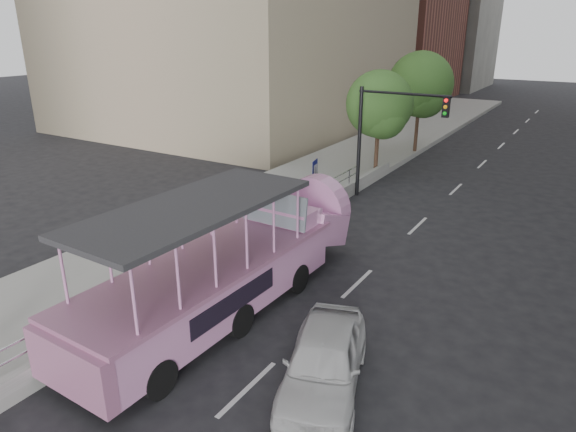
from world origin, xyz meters
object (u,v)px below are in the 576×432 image
object	(u,v)px
street_tree_near	(380,107)
pedestrian_far	(180,252)
duck_boat	(233,264)
parking_sign	(315,186)
traffic_signal	(384,126)
street_tree_far	(421,87)
car	(324,361)

from	to	relation	value
street_tree_near	pedestrian_far	bearing A→B (deg)	-91.69
duck_boat	parking_sign	xyz separation A→B (m)	(-1.03, 6.73, 0.45)
duck_boat	traffic_signal	xyz separation A→B (m)	(-0.13, 11.59, 2.18)
traffic_signal	street_tree_far	distance (m)	9.57
parking_sign	traffic_signal	size ratio (longest dim) A/B	0.54
parking_sign	traffic_signal	xyz separation A→B (m)	(0.90, 4.86, 1.73)
duck_boat	street_tree_far	xyz separation A→B (m)	(-1.53, 21.02, 2.99)
traffic_signal	street_tree_far	size ratio (longest dim) A/B	0.81
pedestrian_far	traffic_signal	world-z (taller)	traffic_signal
car	parking_sign	distance (m)	10.10
traffic_signal	street_tree_near	distance (m)	3.80
pedestrian_far	street_tree_far	distance (m)	21.16
car	traffic_signal	xyz separation A→B (m)	(-4.15, 13.55, 2.79)
pedestrian_far	car	bearing A→B (deg)	-107.00
car	street_tree_far	xyz separation A→B (m)	(-5.55, 22.97, 3.60)
street_tree_far	traffic_signal	bearing A→B (deg)	-81.57
traffic_signal	street_tree_far	bearing A→B (deg)	98.43
traffic_signal	pedestrian_far	bearing A→B (deg)	-100.06
duck_boat	parking_sign	distance (m)	6.82
pedestrian_far	street_tree_far	size ratio (longest dim) A/B	0.25
street_tree_far	pedestrian_far	bearing A→B (deg)	-91.75
car	traffic_signal	size ratio (longest dim) A/B	0.80
duck_boat	car	size ratio (longest dim) A/B	2.58
car	parking_sign	xyz separation A→B (m)	(-5.06, 8.68, 1.05)
car	traffic_signal	bearing A→B (deg)	88.46
duck_boat	parking_sign	size ratio (longest dim) A/B	3.81
duck_boat	car	world-z (taller)	duck_boat
traffic_signal	street_tree_near	size ratio (longest dim) A/B	0.91
parking_sign	street_tree_far	size ratio (longest dim) A/B	0.44
pedestrian_far	street_tree_near	distance (m)	15.16
duck_boat	traffic_signal	world-z (taller)	traffic_signal
pedestrian_far	street_tree_near	size ratio (longest dim) A/B	0.29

